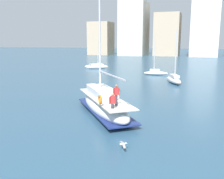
# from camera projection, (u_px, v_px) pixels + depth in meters

# --- Properties ---
(ground_plane) EXTENTS (400.00, 400.00, 0.00)m
(ground_plane) POSITION_uv_depth(u_px,v_px,m) (112.00, 116.00, 21.19)
(ground_plane) COLOR #2D516B
(main_sailboat) EXTENTS (7.83, 9.02, 11.49)m
(main_sailboat) POSITION_uv_depth(u_px,v_px,m) (104.00, 104.00, 21.70)
(main_sailboat) COLOR silver
(main_sailboat) RESTS_ON ground
(moored_sloop_near) EXTENTS (3.31, 5.60, 7.85)m
(moored_sloop_near) POSITION_uv_depth(u_px,v_px,m) (174.00, 79.00, 37.84)
(moored_sloop_near) COLOR white
(moored_sloop_near) RESTS_ON ground
(moored_sloop_far) EXTENTS (5.62, 4.97, 7.19)m
(moored_sloop_far) POSITION_uv_depth(u_px,v_px,m) (96.00, 66.00, 58.33)
(moored_sloop_far) COLOR silver
(moored_sloop_far) RESTS_ON ground
(moored_catamaran) EXTENTS (4.52, 1.63, 7.44)m
(moored_catamaran) POSITION_uv_depth(u_px,v_px,m) (156.00, 72.00, 46.75)
(moored_catamaran) COLOR white
(moored_catamaran) RESTS_ON ground
(seagull) EXTENTS (0.65, 0.97, 0.17)m
(seagull) POSITION_uv_depth(u_px,v_px,m) (123.00, 144.00, 14.60)
(seagull) COLOR silver
(seagull) RESTS_ON ground
(waterfront_buildings) EXTENTS (84.82, 19.03, 25.61)m
(waterfront_buildings) POSITION_uv_depth(u_px,v_px,m) (181.00, 31.00, 106.65)
(waterfront_buildings) COLOR #C6AD8E
(waterfront_buildings) RESTS_ON ground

